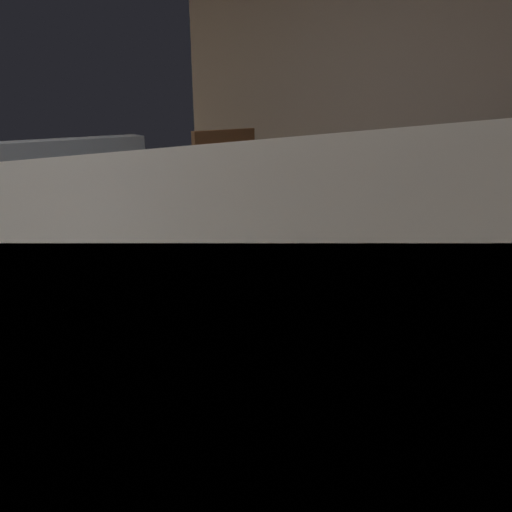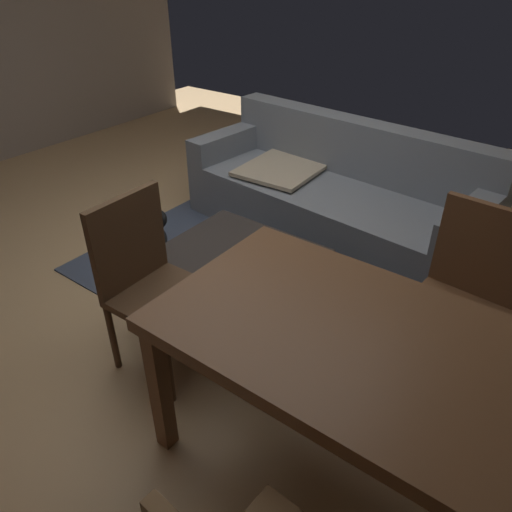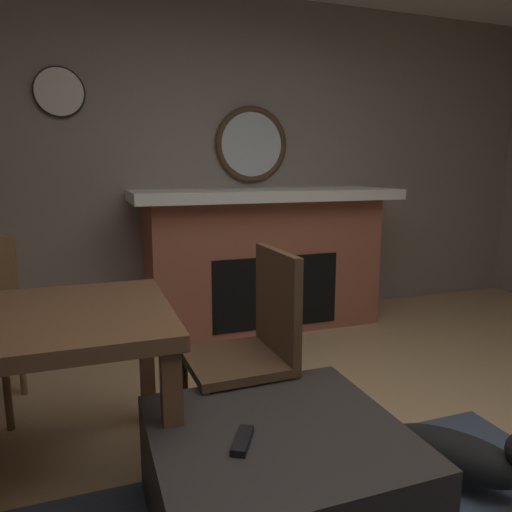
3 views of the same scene
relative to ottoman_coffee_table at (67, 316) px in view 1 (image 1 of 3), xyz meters
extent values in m
cube|color=#B2A59B|center=(2.88, 0.18, 1.13)|extent=(0.12, 5.85, 2.66)
cube|color=#3D475B|center=(0.00, 0.58, -0.19)|extent=(2.60, 2.00, 0.01)
cube|color=slate|center=(1.02, 1.06, 0.32)|extent=(0.26, 0.86, 0.20)
cube|color=#2D2826|center=(0.00, 0.00, 0.00)|extent=(0.87, 0.82, 0.40)
cube|color=black|center=(0.14, 0.05, 0.21)|extent=(0.12, 0.16, 0.02)
cube|color=brown|center=(1.19, -0.55, 0.51)|extent=(1.83, 0.88, 0.06)
cube|color=brown|center=(0.34, -0.17, 0.14)|extent=(0.07, 0.07, 0.68)
cube|color=brown|center=(2.05, -0.17, 0.14)|extent=(0.07, 0.07, 0.68)
cube|color=brown|center=(0.34, -0.93, 0.14)|extent=(0.07, 0.07, 0.68)
cube|color=brown|center=(2.05, -0.93, 0.14)|extent=(0.07, 0.07, 0.68)
cube|color=brown|center=(1.19, 0.19, 0.23)|extent=(0.47, 0.47, 0.04)
cube|color=brown|center=(1.21, 0.39, 0.49)|extent=(0.44, 0.07, 0.48)
cylinder|color=brown|center=(1.38, -0.02, 0.00)|extent=(0.04, 0.04, 0.41)
cylinder|color=brown|center=(0.98, 0.01, 0.00)|extent=(0.04, 0.04, 0.41)
cylinder|color=brown|center=(1.41, 0.38, 0.00)|extent=(0.04, 0.04, 0.41)
cylinder|color=brown|center=(1.01, 0.41, 0.00)|extent=(0.04, 0.04, 0.41)
cube|color=brown|center=(2.41, -0.55, 0.23)|extent=(0.46, 0.46, 0.04)
cube|color=brown|center=(2.61, -0.54, 0.49)|extent=(0.06, 0.44, 0.48)
cylinder|color=brown|center=(2.22, -0.75, 0.00)|extent=(0.04, 0.04, 0.41)
cylinder|color=brown|center=(2.20, -0.35, 0.00)|extent=(0.04, 0.04, 0.41)
cylinder|color=brown|center=(2.62, -0.74, 0.00)|extent=(0.04, 0.04, 0.41)
cylinder|color=brown|center=(2.60, -0.34, 0.00)|extent=(0.04, 0.04, 0.41)
cube|color=brown|center=(1.19, -1.29, 0.23)|extent=(0.46, 0.46, 0.04)
cylinder|color=brown|center=(1.00, -1.08, 0.00)|extent=(0.04, 0.04, 0.41)
cylinder|color=brown|center=(1.40, -1.10, 0.00)|extent=(0.04, 0.04, 0.41)
cylinder|color=brown|center=(0.98, -1.48, 0.00)|extent=(0.04, 0.04, 0.41)
cube|color=#513823|center=(-0.02, -0.55, 0.23)|extent=(0.45, 0.45, 0.04)
cube|color=#513823|center=(-0.22, -0.55, 0.49)|extent=(0.05, 0.44, 0.48)
cylinder|color=#513823|center=(0.17, -0.34, 0.00)|extent=(0.04, 0.04, 0.41)
cylinder|color=#513823|center=(0.18, -0.74, 0.00)|extent=(0.04, 0.04, 0.41)
cylinder|color=#513823|center=(-0.23, -0.35, 0.00)|extent=(0.04, 0.04, 0.41)
cylinder|color=#513823|center=(-0.22, -0.75, 0.00)|extent=(0.04, 0.04, 0.41)
cylinder|color=beige|center=(1.87, 1.87, -0.10)|extent=(0.20, 0.20, 0.20)
ellipsoid|color=#387233|center=(1.87, 1.87, 0.11)|extent=(0.29, 0.29, 0.32)
camera|label=1|loc=(-0.62, -2.00, 0.96)|focal=33.21mm
camera|label=2|loc=(1.49, -1.80, 1.70)|focal=33.54mm
camera|label=3|loc=(0.59, 1.42, 1.10)|focal=33.64mm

